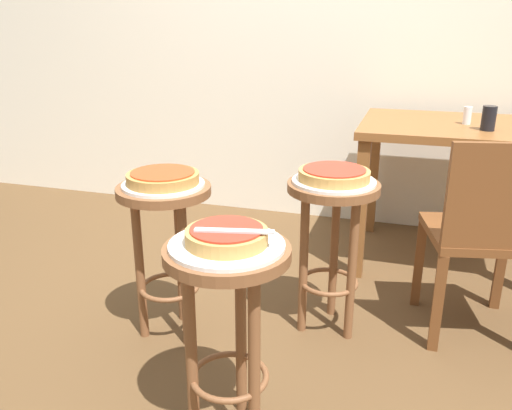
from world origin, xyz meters
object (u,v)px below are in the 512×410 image
Objects in this scene: stool_middle at (166,228)px; wooden_chair at (485,232)px; serving_plate_foreground at (227,245)px; pizza_middle at (163,178)px; serving_plate_leftside at (334,181)px; cup_near_edge at (489,118)px; dining_table at (459,147)px; stool_leftside at (332,224)px; pizza_server_knife at (234,231)px; serving_plate_middle at (163,185)px; condiment_shaker at (467,115)px; pizza_leftside at (334,174)px; stool_foreground at (228,301)px; pizza_foreground at (227,236)px.

wooden_chair reaches higher than stool_middle.
wooden_chair reaches higher than serving_plate_foreground.
wooden_chair is (1.21, 0.35, -0.22)m from pizza_middle.
cup_near_edge is (0.61, 0.71, 0.16)m from serving_plate_leftside.
dining_table is 8.57× the size of cup_near_edge.
serving_plate_foreground is 0.51× the size of stool_leftside.
pizza_server_knife is (-0.16, -0.73, 0.23)m from stool_leftside.
serving_plate_middle is at bearing -158.95° from serving_plate_leftside.
serving_plate_foreground is 1.14m from wooden_chair.
stool_middle is 1.26m from wooden_chair.
serving_plate_leftside is (0.19, 0.71, 0.00)m from serving_plate_foreground.
pizza_server_knife is at bearing -46.67° from serving_plate_middle.
stool_middle is 1.61m from condiment_shaker.
pizza_middle is 0.99× the size of pizza_leftside.
stool_leftside is (0.62, 0.24, -0.21)m from pizza_middle.
condiment_shaker is (0.53, 0.85, 0.15)m from serving_plate_leftside.
stool_foreground is at bearing -47.39° from stool_middle.
cup_near_edge is at bearing -54.56° from dining_table.
condiment_shaker is at bearing 94.81° from wooden_chair.
stool_leftside is at bearing -45.00° from pizza_leftside.
serving_plate_leftside is 1.01m from condiment_shaker.
serving_plate_leftside is (0.19, 0.71, 0.18)m from stool_foreground.
serving_plate_middle is at bearing 180.00° from pizza_middle.
stool_leftside is 0.60m from wooden_chair.
dining_table is (0.69, 1.56, -0.01)m from serving_plate_foreground.
pizza_middle is 0.33× the size of wooden_chair.
pizza_foreground is 1.15m from wooden_chair.
pizza_foreground is 0.04m from pizza_server_knife.
condiment_shaker is 0.10× the size of wooden_chair.
serving_plate_foreground is 1.04× the size of serving_plate_middle.
pizza_foreground is at bearing -133.32° from wooden_chair.
stool_leftside is 0.66× the size of dining_table.
serving_plate_middle is 1.44× the size of pizza_server_knife.
pizza_leftside is 0.28× the size of dining_table.
pizza_leftside is 0.33× the size of wooden_chair.
serving_plate_leftside is at bearing 75.26° from stool_foreground.
stool_leftside is (0.62, 0.24, -0.18)m from serving_plate_middle.
stool_leftside is 0.18m from serving_plate_leftside.
stool_middle is 2.05× the size of serving_plate_middle.
wooden_chair is at bearing 10.77° from pizza_leftside.
stool_leftside is 0.76× the size of wooden_chair.
cup_near_edge is at bearing 49.28° from stool_leftside.
cup_near_edge is at bearing 37.61° from pizza_middle.
pizza_foreground is 2.65× the size of condiment_shaker.
wooden_chair is (0.77, 0.82, -0.19)m from serving_plate_foreground.
stool_leftside is at bearing -120.69° from dining_table.
stool_foreground is at bearing -47.39° from pizza_middle.
stool_leftside is at bearing 21.05° from stool_middle.
pizza_foreground is at bearing -104.04° from serving_plate_foreground.
stool_middle is 0.71m from pizza_server_knife.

